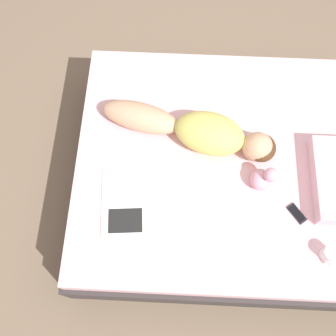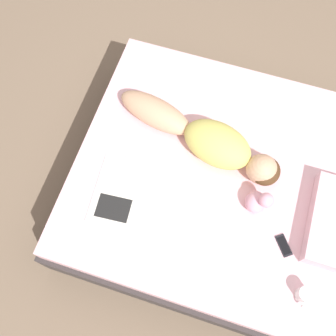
% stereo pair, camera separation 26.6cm
% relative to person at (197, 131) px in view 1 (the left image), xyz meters
% --- Properties ---
extents(ground_plane, '(12.00, 12.00, 0.00)m').
position_rel_person_xyz_m(ground_plane, '(0.17, 0.17, -0.63)').
color(ground_plane, '#7A6651').
extents(bed, '(1.86, 2.07, 0.52)m').
position_rel_person_xyz_m(bed, '(0.17, 0.17, -0.37)').
color(bed, '#383333').
rests_on(bed, ground_plane).
extents(person, '(0.51, 1.26, 0.24)m').
position_rel_person_xyz_m(person, '(0.00, 0.00, 0.00)').
color(person, tan).
rests_on(person, bed).
extents(open_magazine, '(0.53, 0.36, 0.01)m').
position_rel_person_xyz_m(open_magazine, '(0.51, -0.46, -0.10)').
color(open_magazine, silver).
rests_on(open_magazine, bed).
extents(coffee_mug, '(0.12, 0.09, 0.10)m').
position_rel_person_xyz_m(coffee_mug, '(0.80, 0.84, -0.06)').
color(coffee_mug, white).
rests_on(coffee_mug, bed).
extents(cell_phone, '(0.15, 0.13, 0.01)m').
position_rel_person_xyz_m(cell_phone, '(0.53, 0.67, -0.10)').
color(cell_phone, black).
rests_on(cell_phone, bed).
extents(plush_toy, '(0.15, 0.17, 0.20)m').
position_rel_person_xyz_m(plush_toy, '(0.32, 0.44, -0.02)').
color(plush_toy, '#DB9EB2').
rests_on(plush_toy, bed).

